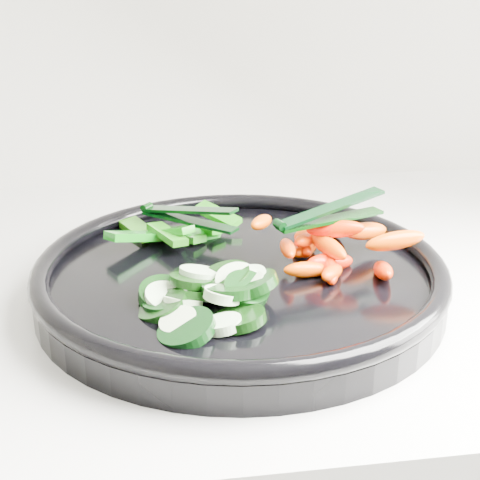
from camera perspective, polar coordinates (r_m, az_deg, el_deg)
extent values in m
cube|color=silver|center=(0.73, 10.88, -2.43)|extent=(2.02, 0.62, 0.03)
cylinder|color=black|center=(0.62, 0.00, -3.66)|extent=(0.37, 0.37, 0.02)
torus|color=black|center=(0.61, 0.00, -2.09)|extent=(0.37, 0.37, 0.02)
cylinder|color=black|center=(0.51, -4.57, -7.60)|extent=(0.06, 0.06, 0.03)
cylinder|color=#DEF1C1|center=(0.52, -5.23, -7.00)|extent=(0.04, 0.04, 0.02)
cylinder|color=black|center=(0.56, -4.19, -4.70)|extent=(0.04, 0.04, 0.03)
cylinder|color=beige|center=(0.55, -4.90, -5.43)|extent=(0.04, 0.04, 0.02)
cylinder|color=black|center=(0.56, -6.38, -4.76)|extent=(0.05, 0.05, 0.03)
cylinder|color=#B7D3A9|center=(0.55, -6.31, -5.04)|extent=(0.05, 0.05, 0.02)
cylinder|color=black|center=(0.52, -0.06, -6.73)|extent=(0.05, 0.05, 0.02)
cylinder|color=#CCECBD|center=(0.51, -1.46, -7.20)|extent=(0.03, 0.03, 0.02)
cylinder|color=black|center=(0.58, -4.26, -3.63)|extent=(0.05, 0.05, 0.02)
cylinder|color=#CAECBD|center=(0.58, -4.11, -3.72)|extent=(0.05, 0.05, 0.02)
cylinder|color=black|center=(0.55, -6.28, -5.40)|extent=(0.06, 0.06, 0.01)
cylinder|color=beige|center=(0.57, -5.78, -4.39)|extent=(0.05, 0.05, 0.01)
cylinder|color=black|center=(0.56, -5.01, -4.89)|extent=(0.05, 0.05, 0.01)
cylinder|color=beige|center=(0.56, -5.46, -4.89)|extent=(0.04, 0.04, 0.01)
cylinder|color=black|center=(0.54, -6.58, -5.70)|extent=(0.05, 0.05, 0.03)
cylinder|color=beige|center=(0.55, -5.95, -5.17)|extent=(0.04, 0.04, 0.02)
cylinder|color=black|center=(0.55, 0.99, -3.87)|extent=(0.06, 0.06, 0.03)
cylinder|color=beige|center=(0.55, 0.75, -3.76)|extent=(0.04, 0.04, 0.02)
cylinder|color=black|center=(0.56, -4.23, -3.48)|extent=(0.05, 0.05, 0.02)
cylinder|color=#D1F2C2|center=(0.57, -3.54, -2.93)|extent=(0.05, 0.05, 0.02)
cylinder|color=black|center=(0.55, 0.56, -4.21)|extent=(0.05, 0.05, 0.03)
cylinder|color=#CBEABB|center=(0.56, -0.24, -3.55)|extent=(0.05, 0.05, 0.03)
cylinder|color=black|center=(0.56, -1.31, -3.31)|extent=(0.06, 0.06, 0.02)
cylinder|color=#D8F9C7|center=(0.56, 0.66, -3.36)|extent=(0.04, 0.04, 0.02)
cylinder|color=black|center=(0.54, -1.00, -4.34)|extent=(0.05, 0.05, 0.02)
cylinder|color=#D9F9C7|center=(0.54, -1.49, -4.70)|extent=(0.04, 0.04, 0.02)
ellipsoid|color=#FC1500|center=(0.60, 7.75, -2.53)|extent=(0.02, 0.05, 0.02)
ellipsoid|color=#F84500|center=(0.60, 5.73, -2.52)|extent=(0.05, 0.02, 0.02)
ellipsoid|color=#E43500|center=(0.64, 5.35, -0.74)|extent=(0.02, 0.05, 0.03)
ellipsoid|color=#FF4800|center=(0.61, 12.11, -2.56)|extent=(0.02, 0.05, 0.03)
ellipsoid|color=#E54600|center=(0.64, 5.53, -0.76)|extent=(0.04, 0.04, 0.02)
ellipsoid|color=#FF6600|center=(0.59, 7.86, -2.78)|extent=(0.04, 0.04, 0.02)
ellipsoid|color=red|center=(0.62, 7.69, -1.88)|extent=(0.06, 0.04, 0.03)
ellipsoid|color=#FF1000|center=(0.69, 7.98, 0.94)|extent=(0.03, 0.05, 0.02)
ellipsoid|color=#FF5000|center=(0.68, 6.05, 0.55)|extent=(0.03, 0.04, 0.02)
ellipsoid|color=#F41D00|center=(0.61, 4.08, -0.70)|extent=(0.02, 0.04, 0.02)
ellipsoid|color=#E14A00|center=(0.66, 8.44, 1.22)|extent=(0.02, 0.06, 0.03)
ellipsoid|color=#FF4700|center=(0.63, 5.63, 0.09)|extent=(0.04, 0.04, 0.02)
ellipsoid|color=#FF5900|center=(0.61, 7.50, -0.48)|extent=(0.04, 0.06, 0.02)
ellipsoid|color=#FF6100|center=(0.64, 5.91, 0.45)|extent=(0.05, 0.05, 0.03)
ellipsoid|color=#EB4B00|center=(0.65, 10.68, 0.76)|extent=(0.06, 0.04, 0.02)
ellipsoid|color=#FC3A00|center=(0.62, 8.45, 0.93)|extent=(0.05, 0.03, 0.03)
ellipsoid|color=#F06200|center=(0.63, 1.84, 1.52)|extent=(0.03, 0.04, 0.02)
ellipsoid|color=#FF0E00|center=(0.62, 7.50, 0.96)|extent=(0.04, 0.02, 0.02)
ellipsoid|color=#F05D00|center=(0.60, 13.11, -0.05)|extent=(0.06, 0.02, 0.02)
cube|color=#0A710F|center=(0.68, -3.40, 0.43)|extent=(0.05, 0.04, 0.02)
cube|color=#1B720A|center=(0.70, -3.07, 0.95)|extent=(0.04, 0.05, 0.02)
cube|color=#0A6C10|center=(0.68, -4.81, 0.31)|extent=(0.04, 0.05, 0.01)
cube|color=#0F6109|center=(0.70, -8.63, 0.85)|extent=(0.04, 0.06, 0.01)
cube|color=#0E710A|center=(0.70, -6.45, 0.84)|extent=(0.02, 0.05, 0.02)
cube|color=#176409|center=(0.67, -6.09, 0.72)|extent=(0.05, 0.05, 0.02)
cube|color=#09650B|center=(0.66, -9.10, 0.32)|extent=(0.06, 0.05, 0.02)
cube|color=#0A690E|center=(0.66, -6.24, 0.50)|extent=(0.04, 0.06, 0.01)
cube|color=#18740B|center=(0.71, -1.90, 2.17)|extent=(0.05, 0.05, 0.02)
cylinder|color=black|center=(0.59, 3.41, 1.30)|extent=(0.01, 0.01, 0.01)
cube|color=black|center=(0.62, 7.77, 1.75)|extent=(0.11, 0.05, 0.00)
cube|color=black|center=(0.61, 7.83, 2.76)|extent=(0.11, 0.05, 0.02)
cylinder|color=black|center=(0.71, -7.96, 2.80)|extent=(0.01, 0.01, 0.01)
cube|color=black|center=(0.68, -4.36, 1.66)|extent=(0.09, 0.08, 0.00)
cube|color=black|center=(0.68, -4.38, 2.57)|extent=(0.09, 0.08, 0.02)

